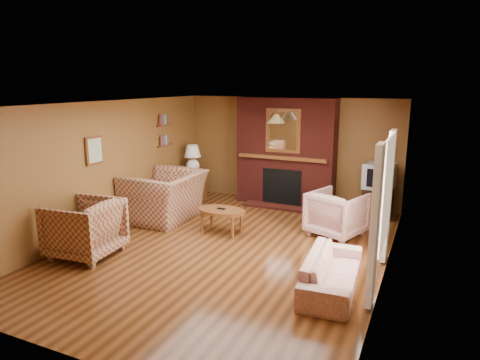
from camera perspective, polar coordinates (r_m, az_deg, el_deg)
The scene contains 20 objects.
floor at distance 7.26m, azimuth -1.70°, elevation -9.15°, with size 6.50×6.50×0.00m, color #41220D.
ceiling at distance 6.74m, azimuth -1.84°, elevation 10.12°, with size 6.50×6.50×0.00m, color white.
wall_back at distance 9.87m, azimuth 6.63°, elevation 3.94°, with size 6.50×6.50×0.00m, color brown.
wall_front at distance 4.36m, azimuth -21.25°, elevation -8.57°, with size 6.50×6.50×0.00m, color brown.
wall_left at distance 8.30m, azimuth -17.45°, elevation 1.71°, with size 6.50×6.50×0.00m, color brown.
wall_right at distance 6.24m, azimuth 19.30°, elevation -2.01°, with size 6.50×6.50×0.00m, color brown.
fireplace at distance 9.62m, azimuth 6.14°, elevation 3.61°, with size 2.20×0.82×2.40m.
window_right at distance 6.07m, azimuth 18.61°, elevation -3.08°, with size 0.10×1.85×2.00m.
bookshelf at distance 9.67m, azimuth -9.86°, elevation 6.43°, with size 0.09×0.55×0.71m.
botanical_print at distance 8.00m, azimuth -18.87°, elevation 3.75°, with size 0.05×0.40×0.50m.
pendant_light at distance 8.88m, azimuth 4.84°, elevation 8.18°, with size 0.36×0.36×0.48m.
plaid_loveseat at distance 8.75m, azimuth -10.01°, elevation -2.14°, with size 1.49×1.30×0.97m, color maroon.
plaid_armchair at distance 7.28m, azimuth -20.02°, elevation -6.06°, with size 0.98×1.01×0.92m, color maroon.
floral_sofa at distance 6.01m, azimuth 12.15°, elevation -11.82°, with size 1.66×0.65×0.48m, color beige.
floral_armchair at distance 7.94m, azimuth 12.79°, elevation -4.40°, with size 0.87×0.90×0.82m, color beige.
coffee_table at distance 7.87m, azimuth -2.49°, elevation -4.29°, with size 0.93×0.57×0.48m.
side_table at distance 10.18m, azimuth -6.24°, elevation -0.77°, with size 0.50×0.50×0.66m, color brown.
table_lamp at distance 10.04m, azimuth -6.33°, elevation 3.05°, with size 0.39×0.39×0.64m.
tv_stand at distance 9.20m, azimuth 17.83°, elevation -2.93°, with size 0.57×0.52×0.62m, color black.
crt_tv at distance 9.07m, azimuth 18.07°, elevation 0.51°, with size 0.63×0.63×0.51m.
Camera 1 is at (2.99, -6.03, 2.73)m, focal length 32.00 mm.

